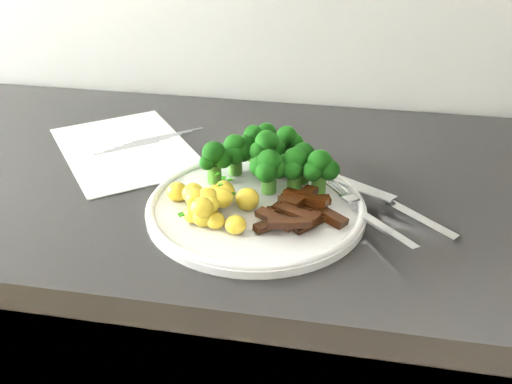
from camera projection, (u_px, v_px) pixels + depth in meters
recipe_paper at (126, 149)px, 0.95m from camera, size 0.32×0.33×0.00m
plate at (256, 206)px, 0.78m from camera, size 0.29×0.29×0.02m
broccoli at (271, 155)px, 0.82m from camera, size 0.20×0.15×0.08m
potatoes at (211, 202)px, 0.75m from camera, size 0.13×0.12×0.04m
beef_strips at (300, 211)px, 0.75m from camera, size 0.12×0.11×0.03m
fork at (371, 217)px, 0.74m from camera, size 0.12×0.15×0.02m
knife at (401, 211)px, 0.77m from camera, size 0.19×0.15×0.02m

